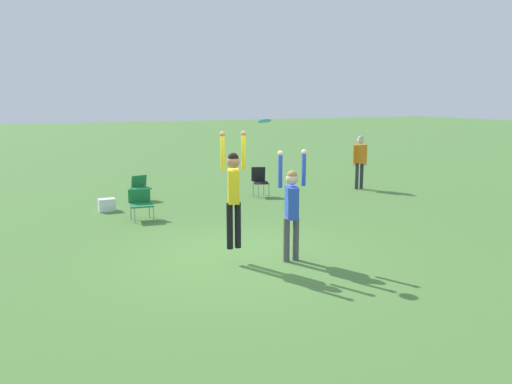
# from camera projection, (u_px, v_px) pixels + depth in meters

# --- Properties ---
(ground_plane) EXTENTS (120.00, 120.00, 0.00)m
(ground_plane) POSITION_uv_depth(u_px,v_px,m) (246.00, 258.00, 9.74)
(ground_plane) COLOR #4C7A38
(person_jumping) EXTENTS (0.51, 0.41, 2.20)m
(person_jumping) POSITION_uv_depth(u_px,v_px,m) (233.00, 187.00, 9.19)
(person_jumping) COLOR black
(person_jumping) RESTS_ON ground_plane
(person_defending) EXTENTS (0.60, 0.49, 2.13)m
(person_defending) POSITION_uv_depth(u_px,v_px,m) (292.00, 203.00, 9.35)
(person_defending) COLOR #4C4C51
(person_defending) RESTS_ON ground_plane
(frisbee) EXTENTS (0.25, 0.24, 0.08)m
(frisbee) POSITION_uv_depth(u_px,v_px,m) (265.00, 121.00, 9.15)
(frisbee) COLOR #2D9EDB
(camping_chair_0) EXTENTS (0.62, 0.66, 0.78)m
(camping_chair_0) POSITION_uv_depth(u_px,v_px,m) (141.00, 202.00, 12.76)
(camping_chair_0) COLOR gray
(camping_chair_0) RESTS_ON ground_plane
(camping_chair_1) EXTENTS (0.57, 0.62, 0.93)m
(camping_chair_1) POSITION_uv_depth(u_px,v_px,m) (260.00, 179.00, 15.82)
(camping_chair_1) COLOR gray
(camping_chair_1) RESTS_ON ground_plane
(camping_chair_2) EXTENTS (0.60, 0.64, 0.76)m
(camping_chair_2) POSITION_uv_depth(u_px,v_px,m) (140.00, 186.00, 15.16)
(camping_chair_2) COLOR gray
(camping_chair_2) RESTS_ON ground_plane
(person_spectator_near) EXTENTS (0.59, 0.46, 1.83)m
(person_spectator_near) POSITION_uv_depth(u_px,v_px,m) (360.00, 157.00, 16.98)
(person_spectator_near) COLOR #2D2D38
(person_spectator_near) RESTS_ON ground_plane
(cooler_box) EXTENTS (0.46, 0.31, 0.34)m
(cooler_box) POSITION_uv_depth(u_px,v_px,m) (107.00, 205.00, 13.77)
(cooler_box) COLOR white
(cooler_box) RESTS_ON ground_plane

